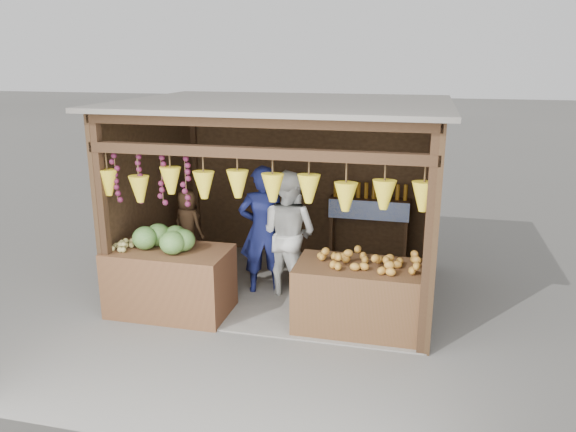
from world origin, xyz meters
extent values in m
plane|color=#514F49|center=(0.00, 0.00, 0.00)|extent=(80.00, 80.00, 0.00)
cube|color=slate|center=(0.00, 0.00, 0.01)|extent=(4.00, 3.00, 0.02)
cube|color=black|center=(0.00, 1.50, 1.30)|extent=(4.00, 0.06, 2.60)
cube|color=black|center=(-2.00, 0.00, 1.30)|extent=(0.06, 3.00, 2.60)
cube|color=black|center=(2.00, 0.00, 1.30)|extent=(0.06, 3.00, 2.60)
cube|color=#605B54|center=(0.00, 0.00, 2.63)|extent=(4.30, 3.30, 0.06)
cube|color=black|center=(-1.94, -1.44, 1.30)|extent=(0.11, 0.11, 2.60)
cube|color=black|center=(1.94, -1.44, 1.30)|extent=(0.11, 0.11, 2.60)
cube|color=black|center=(-1.94, 1.44, 1.30)|extent=(0.11, 0.11, 2.60)
cube|color=black|center=(1.94, 1.44, 1.30)|extent=(0.11, 0.11, 2.60)
cube|color=black|center=(0.00, -1.44, 2.20)|extent=(4.00, 0.12, 0.12)
cube|color=black|center=(0.00, -1.44, 2.54)|extent=(4.00, 0.12, 0.12)
cube|color=#382314|center=(1.05, 1.30, 1.05)|extent=(1.25, 0.30, 0.05)
cube|color=#382314|center=(0.47, 1.30, 0.53)|extent=(0.05, 0.28, 1.05)
cube|color=#382314|center=(1.64, 1.30, 0.53)|extent=(0.05, 0.28, 1.05)
cube|color=blue|center=(1.05, 1.14, 0.92)|extent=(1.25, 0.02, 0.30)
cube|color=#462717|center=(-1.25, -1.12, 0.43)|extent=(1.54, 0.85, 0.86)
cube|color=#4A3118|center=(1.20, -1.01, 0.41)|extent=(1.59, 0.85, 0.82)
cube|color=black|center=(-1.54, 0.15, 0.13)|extent=(0.29, 0.29, 0.27)
imported|color=#141A4E|center=(-0.27, -0.20, 0.91)|extent=(0.77, 0.63, 1.82)
imported|color=silver|center=(0.09, -0.17, 0.88)|extent=(1.03, 0.92, 1.76)
imported|color=#533721|center=(-1.54, 0.15, 0.79)|extent=(0.60, 0.50, 1.05)
camera|label=1|loc=(1.81, -7.30, 3.22)|focal=35.00mm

